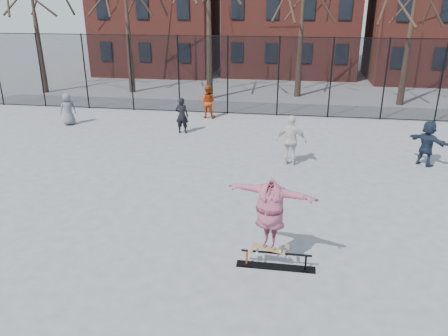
% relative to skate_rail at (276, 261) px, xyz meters
% --- Properties ---
extents(ground, '(100.00, 100.00, 0.00)m').
position_rel_skate_rail_xyz_m(ground, '(-1.78, 0.86, -0.15)').
color(ground, slate).
extents(skate_rail, '(1.80, 0.28, 0.40)m').
position_rel_skate_rail_xyz_m(skate_rail, '(0.00, 0.00, 0.00)').
color(skate_rail, black).
rests_on(skate_rail, ground).
extents(skateboard, '(0.81, 0.19, 0.10)m').
position_rel_skate_rail_xyz_m(skateboard, '(-0.18, 0.00, 0.29)').
color(skateboard, '#996B3D').
rests_on(skateboard, skate_rail).
extents(skater, '(2.08, 1.00, 1.63)m').
position_rel_skate_rail_xyz_m(skater, '(-0.18, 0.00, 1.15)').
color(skater, '#5A3A91').
rests_on(skater, skateboard).
extents(bystander_grey, '(0.89, 0.86, 1.54)m').
position_rel_skate_rail_xyz_m(bystander_grey, '(-10.41, 10.51, 0.62)').
color(bystander_grey, '#5B5C60').
rests_on(bystander_grey, ground).
extents(bystander_black, '(0.61, 0.42, 1.62)m').
position_rel_skate_rail_xyz_m(bystander_black, '(-4.68, 10.03, 0.66)').
color(bystander_black, black).
rests_on(bystander_black, ground).
extents(bystander_red, '(0.84, 0.68, 1.66)m').
position_rel_skate_rail_xyz_m(bystander_red, '(-4.05, 12.86, 0.68)').
color(bystander_red, '#A2330E').
rests_on(bystander_red, ground).
extents(bystander_white, '(1.13, 0.57, 1.86)m').
position_rel_skate_rail_xyz_m(bystander_white, '(0.22, 6.69, 0.77)').
color(bystander_white, beige).
rests_on(bystander_white, ground).
extents(bystander_navy, '(1.47, 1.43, 1.68)m').
position_rel_skate_rail_xyz_m(bystander_navy, '(5.09, 7.42, 0.68)').
color(bystander_navy, '#1C2638').
rests_on(bystander_navy, ground).
extents(fence, '(34.03, 0.07, 4.00)m').
position_rel_skate_rail_xyz_m(fence, '(-1.79, 13.86, 1.90)').
color(fence, black).
rests_on(fence, ground).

